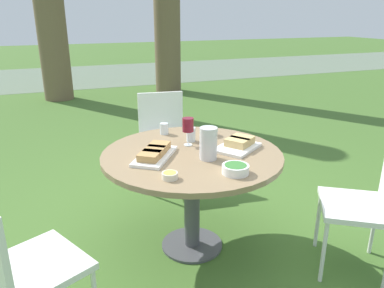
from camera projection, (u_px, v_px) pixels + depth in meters
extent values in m
plane|color=#446B2B|center=(192.00, 245.00, 2.75)|extent=(40.00, 40.00, 0.00)
cube|color=#6B7F5B|center=(80.00, 76.00, 10.14)|extent=(40.00, 4.02, 0.01)
cylinder|color=#4C4C51|center=(192.00, 244.00, 2.74)|extent=(0.44, 0.44, 0.02)
cylinder|color=#4C4C51|center=(192.00, 202.00, 2.63)|extent=(0.11, 0.11, 0.68)
cylinder|color=#8C7251|center=(192.00, 155.00, 2.51)|extent=(1.21, 1.21, 0.03)
cube|color=silver|center=(355.00, 207.00, 2.37)|extent=(0.59, 0.60, 0.04)
cylinder|color=silver|center=(318.00, 220.00, 2.67)|extent=(0.03, 0.03, 0.43)
cylinder|color=silver|center=(324.00, 252.00, 2.31)|extent=(0.03, 0.03, 0.43)
cylinder|color=silver|center=(374.00, 226.00, 2.59)|extent=(0.03, 0.03, 0.43)
cube|color=silver|center=(165.00, 141.00, 3.58)|extent=(0.49, 0.47, 0.04)
cube|color=silver|center=(161.00, 113.00, 3.69)|extent=(0.44, 0.08, 0.42)
cylinder|color=silver|center=(148.00, 173.00, 3.45)|extent=(0.03, 0.03, 0.43)
cylinder|color=silver|center=(189.00, 169.00, 3.54)|extent=(0.03, 0.03, 0.43)
cylinder|color=silver|center=(143.00, 159.00, 3.79)|extent=(0.03, 0.03, 0.43)
cylinder|color=silver|center=(181.00, 156.00, 3.87)|extent=(0.03, 0.03, 0.43)
cube|color=silver|center=(36.00, 267.00, 1.81)|extent=(0.57, 0.58, 0.04)
cylinder|color=silver|center=(57.00, 271.00, 2.14)|extent=(0.03, 0.03, 0.43)
cylinder|color=silver|center=(208.00, 143.00, 2.36)|extent=(0.11, 0.11, 0.21)
cone|color=silver|center=(216.00, 129.00, 2.35)|extent=(0.03, 0.03, 0.03)
cylinder|color=silver|center=(188.00, 145.00, 2.64)|extent=(0.06, 0.06, 0.01)
cylinder|color=silver|center=(188.00, 138.00, 2.62)|extent=(0.01, 0.01, 0.10)
cylinder|color=maroon|center=(188.00, 125.00, 2.59)|extent=(0.08, 0.08, 0.10)
cube|color=white|center=(155.00, 156.00, 2.42)|extent=(0.38, 0.43, 0.02)
cube|color=#B2844C|center=(159.00, 147.00, 2.49)|extent=(0.18, 0.18, 0.04)
cube|color=#B2844C|center=(154.00, 151.00, 2.41)|extent=(0.18, 0.18, 0.04)
cube|color=#B2844C|center=(150.00, 156.00, 2.32)|extent=(0.18, 0.18, 0.04)
cube|color=white|center=(237.00, 148.00, 2.57)|extent=(0.39, 0.37, 0.02)
cube|color=tan|center=(242.00, 140.00, 2.61)|extent=(0.18, 0.19, 0.05)
cube|color=tan|center=(237.00, 143.00, 2.55)|extent=(0.18, 0.19, 0.05)
cylinder|color=beige|center=(170.00, 176.00, 2.10)|extent=(0.09, 0.09, 0.04)
cylinder|color=#E0C147|center=(170.00, 174.00, 2.10)|extent=(0.07, 0.07, 0.02)
cylinder|color=white|center=(235.00, 169.00, 2.17)|extent=(0.16, 0.16, 0.05)
cylinder|color=#387533|center=(236.00, 167.00, 2.16)|extent=(0.13, 0.13, 0.02)
cylinder|color=silver|center=(208.00, 132.00, 2.85)|extent=(0.12, 0.12, 0.06)
cylinder|color=#2D231E|center=(208.00, 129.00, 2.84)|extent=(0.10, 0.10, 0.03)
cylinder|color=silver|center=(164.00, 129.00, 2.87)|extent=(0.07, 0.07, 0.09)
cylinder|color=silver|center=(191.00, 134.00, 2.71)|extent=(0.07, 0.07, 0.10)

